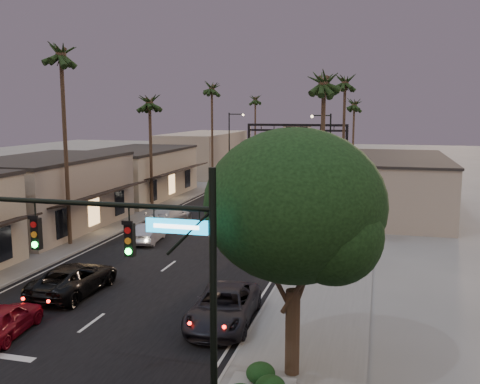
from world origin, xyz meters
The scene contains 29 objects.
ground centered at (0.00, 40.00, 0.00)m, with size 200.00×200.00×0.00m, color slate.
road centered at (0.00, 45.00, 0.00)m, with size 14.00×120.00×0.02m, color black.
sidewalk_left centered at (-9.50, 52.00, 0.06)m, with size 5.00×92.00×0.12m, color slate.
sidewalk_right centered at (9.50, 52.00, 0.06)m, with size 5.00×92.00×0.12m, color slate.
storefront_mid centered at (-13.00, 26.00, 2.75)m, with size 8.00×14.00×5.50m, color gray.
storefront_far centered at (-13.00, 42.00, 2.50)m, with size 8.00×16.00×5.00m, color tan.
storefront_dist centered at (-13.00, 65.00, 3.00)m, with size 8.00×20.00×6.00m, color gray.
building_right centered at (14.00, 40.00, 2.50)m, with size 8.00×18.00×5.00m, color gray.
traffic_signal centered at (5.69, 4.00, 5.08)m, with size 8.51×0.22×7.80m.
corner_tree centered at (9.48, 7.45, 5.98)m, with size 6.20×6.20×8.80m.
arch centered at (0.00, 70.00, 5.53)m, with size 15.20×0.40×7.27m.
streetlight_right centered at (6.92, 45.00, 5.33)m, with size 2.13×0.30×9.00m.
streetlight_left centered at (-6.92, 58.00, 5.33)m, with size 2.13×0.30×9.00m.
palm_lb centered at (-8.60, 22.00, 13.39)m, with size 3.20×3.20×15.20m.
palm_lc centered at (-8.60, 36.00, 10.47)m, with size 3.20×3.20×12.20m.
palm_ld centered at (-8.60, 55.00, 12.42)m, with size 3.20×3.20×14.20m.
palm_ra centered at (8.60, 24.00, 11.44)m, with size 3.20×3.20×13.20m.
palm_rb centered at (8.60, 44.00, 12.42)m, with size 3.20×3.20×14.20m.
palm_rc centered at (8.60, 64.00, 10.47)m, with size 3.20×3.20×12.20m.
palm_far centered at (-8.30, 78.00, 11.44)m, with size 3.20×3.20×13.20m.
oncoming_red centered at (-2.79, 7.80, 0.72)m, with size 1.71×4.25×1.45m, color maroon.
oncoming_pickup centered at (-2.87, 13.30, 0.78)m, with size 2.59×5.62×1.56m, color black.
oncoming_silver centered at (-3.60, 24.29, 0.69)m, with size 1.46×4.20×1.38m, color #A0A0A5.
oncoming_white centered at (-4.31, 29.79, 0.77)m, with size 2.14×5.27×1.53m, color #B4B4B4.
oncoming_dgrey centered at (-3.04, 42.06, 0.80)m, with size 1.90×4.72×1.61m, color black.
curbside_near centered at (5.71, 11.41, 0.79)m, with size 2.63×5.70×1.58m, color black.
curbside_black centered at (4.97, 22.97, 0.66)m, with size 1.85×4.55×1.32m, color black.
curbside_grey centered at (6.20, 33.72, 0.72)m, with size 1.70×4.24×1.44m, color #4B4C50.
curbside_far centered at (5.39, 47.46, 0.81)m, with size 1.73×4.95×1.63m, color black.
Camera 1 is at (12.12, -10.20, 9.41)m, focal length 40.00 mm.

